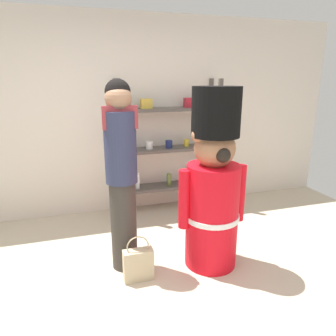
% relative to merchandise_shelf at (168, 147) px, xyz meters
% --- Properties ---
extents(ground_plane, '(6.40, 6.40, 0.00)m').
position_rel_merchandise_shelf_xyz_m(ground_plane, '(-0.66, -1.98, -0.90)').
color(ground_plane, beige).
extents(back_wall, '(6.40, 0.12, 2.60)m').
position_rel_merchandise_shelf_xyz_m(back_wall, '(-0.66, 0.22, 0.40)').
color(back_wall, silver).
rests_on(back_wall, ground_plane).
extents(merchandise_shelf, '(1.40, 0.35, 1.79)m').
position_rel_merchandise_shelf_xyz_m(merchandise_shelf, '(0.00, 0.00, 0.00)').
color(merchandise_shelf, '#4C4742').
rests_on(merchandise_shelf, ground_plane).
extents(teddy_bear_guard, '(0.68, 0.53, 1.73)m').
position_rel_merchandise_shelf_xyz_m(teddy_bear_guard, '(-0.01, -1.46, -0.09)').
color(teddy_bear_guard, red).
rests_on(teddy_bear_guard, ground_plane).
extents(person_shopper, '(0.30, 0.29, 1.79)m').
position_rel_merchandise_shelf_xyz_m(person_shopper, '(-0.83, -1.27, 0.09)').
color(person_shopper, '#38332D').
rests_on(person_shopper, ground_plane).
extents(shopping_bag, '(0.27, 0.11, 0.44)m').
position_rel_merchandise_shelf_xyz_m(shopping_bag, '(-0.75, -1.53, -0.74)').
color(shopping_bag, '#C1AD89').
rests_on(shopping_bag, ground_plane).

